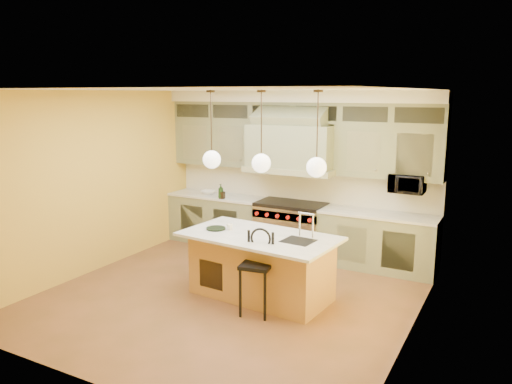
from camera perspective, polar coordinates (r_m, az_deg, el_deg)
The scene contains 18 objects.
floor at distance 7.29m, azimuth -3.14°, elevation -11.84°, with size 5.00×5.00×0.00m, color brown.
ceiling at distance 6.70m, azimuth -3.41°, elevation 11.61°, with size 5.00×5.00×0.00m, color white.
wall_back at distance 9.04m, azimuth 5.03°, elevation 2.26°, with size 5.00×5.00×0.00m, color gold.
wall_front at distance 4.96m, azimuth -18.59°, elevation -5.81°, with size 5.00×5.00×0.00m, color gold.
wall_left at distance 8.41m, azimuth -17.96°, elevation 1.07°, with size 5.00×5.00×0.00m, color gold.
wall_right at distance 5.97m, azimuth 17.70°, elevation -2.91°, with size 5.00×5.00×0.00m, color gold.
back_cabinetry at distance 8.80m, azimuth 4.34°, elevation 1.89°, with size 5.00×0.77×2.90m.
range at distance 8.92m, azimuth 4.02°, elevation -4.18°, with size 1.20×0.74×0.96m.
kitchen_island at distance 7.11m, azimuth 0.61°, elevation -8.32°, with size 2.25×1.35×1.35m.
counter_stool at distance 6.55m, azimuth 0.16°, elevation -8.53°, with size 0.45×0.45×1.12m.
microwave at distance 8.23m, azimuth 16.89°, elevation 0.93°, with size 0.54×0.37×0.30m, color black.
oil_bottle_a at distance 9.21m, azimuth -4.04°, elevation 0.08°, with size 0.10×0.11×0.27m, color black.
oil_bottle_b at distance 9.21m, azimuth -3.89°, elevation -0.17°, with size 0.09×0.09×0.19m, color black.
fruit_bowl at distance 9.65m, azimuth -5.48°, elevation -0.05°, with size 0.28×0.28×0.07m, color white.
cup at distance 7.20m, azimuth -3.02°, elevation -3.99°, with size 0.10×0.10×0.09m, color white.
pendant_left at distance 7.17m, azimuth -5.08°, elevation 3.95°, with size 0.26×0.26×1.11m.
pendant_center at distance 6.77m, azimuth 0.61°, elevation 3.56°, with size 0.26×0.26×1.11m.
pendant_right at distance 6.44m, azimuth 6.93°, elevation 3.08°, with size 0.26×0.26×1.11m.
Camera 1 is at (3.51, -5.71, 2.85)m, focal length 35.00 mm.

